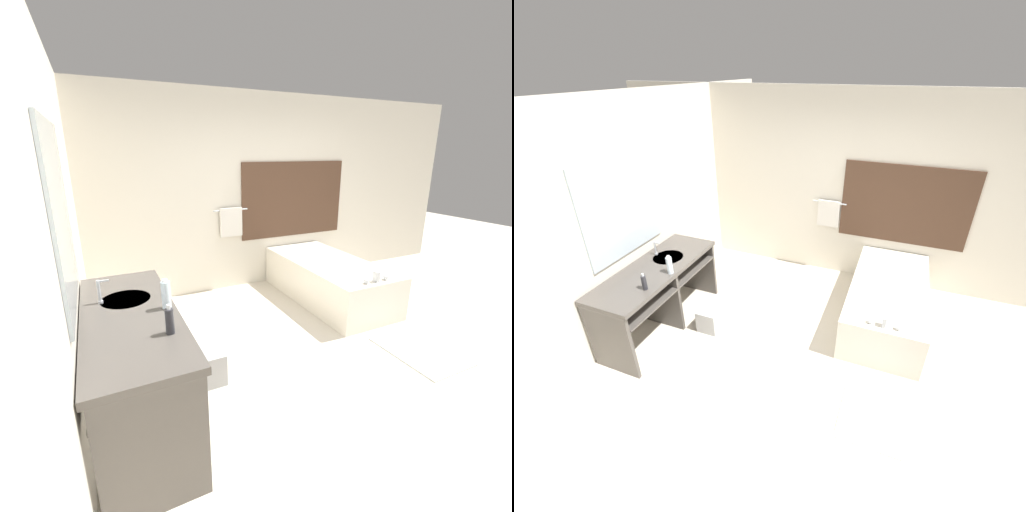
# 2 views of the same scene
# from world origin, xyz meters

# --- Properties ---
(ground_plane) EXTENTS (16.00, 16.00, 0.00)m
(ground_plane) POSITION_xyz_m (0.00, 0.00, 0.00)
(ground_plane) COLOR beige
(ground_plane) RESTS_ON ground
(wall_back_with_blinds) EXTENTS (7.40, 0.13, 2.70)m
(wall_back_with_blinds) POSITION_xyz_m (0.03, 2.23, 1.34)
(wall_back_with_blinds) COLOR silver
(wall_back_with_blinds) RESTS_ON ground_plane
(wall_left_with_mirror) EXTENTS (0.08, 7.40, 2.70)m
(wall_left_with_mirror) POSITION_xyz_m (-2.23, 0.00, 1.35)
(wall_left_with_mirror) COLOR silver
(wall_left_with_mirror) RESTS_ON ground_plane
(vanity_counter) EXTENTS (0.63, 1.69, 0.85)m
(vanity_counter) POSITION_xyz_m (-1.87, 0.12, 0.64)
(vanity_counter) COLOR #4C4742
(vanity_counter) RESTS_ON ground_plane
(sink_faucet) EXTENTS (0.09, 0.04, 0.18)m
(sink_faucet) POSITION_xyz_m (-2.04, 0.35, 0.94)
(sink_faucet) COLOR silver
(sink_faucet) RESTS_ON vanity_counter
(bathtub) EXTENTS (0.91, 1.89, 0.65)m
(bathtub) POSITION_xyz_m (0.73, 1.25, 0.29)
(bathtub) COLOR silver
(bathtub) RESTS_ON ground_plane
(water_bottle_1) EXTENTS (0.07, 0.07, 0.22)m
(water_bottle_1) POSITION_xyz_m (-1.62, 0.06, 0.95)
(water_bottle_1) COLOR silver
(water_bottle_1) RESTS_ON vanity_counter
(soap_dispenser) EXTENTS (0.05, 0.05, 0.19)m
(soap_dispenser) POSITION_xyz_m (-1.67, -0.31, 0.93)
(soap_dispenser) COLOR #28282D
(soap_dispenser) RESTS_ON vanity_counter
(waste_bin) EXTENTS (0.26, 0.26, 0.29)m
(waste_bin) POSITION_xyz_m (-1.28, 0.24, 0.14)
(waste_bin) COLOR #B2B2B2
(waste_bin) RESTS_ON ground_plane
(bath_mat) EXTENTS (0.58, 0.81, 0.02)m
(bath_mat) POSITION_xyz_m (0.77, -0.23, 0.01)
(bath_mat) COLOR white
(bath_mat) RESTS_ON ground_plane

